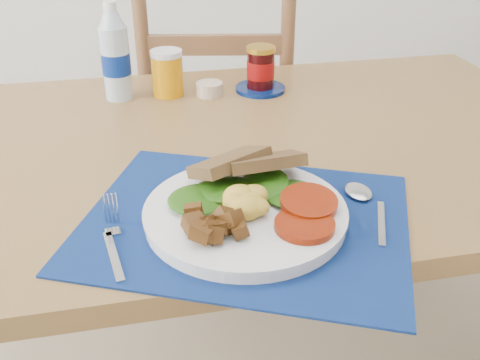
# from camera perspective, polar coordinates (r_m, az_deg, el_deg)

# --- Properties ---
(table) EXTENTS (1.40, 0.90, 0.75)m
(table) POSITION_cam_1_polar(r_m,az_deg,el_deg) (1.20, 2.17, 0.77)
(table) COLOR brown
(table) RESTS_ON ground
(chair_far) EXTENTS (0.55, 0.53, 1.26)m
(chair_far) POSITION_cam_1_polar(r_m,az_deg,el_deg) (1.81, -2.34, 9.47)
(chair_far) COLOR #56321F
(chair_far) RESTS_ON ground
(placemat) EXTENTS (0.62, 0.57, 0.00)m
(placemat) POSITION_cam_1_polar(r_m,az_deg,el_deg) (0.89, 0.53, -4.16)
(placemat) COLOR #040533
(placemat) RESTS_ON table
(breakfast_plate) EXTENTS (0.32, 0.32, 0.08)m
(breakfast_plate) POSITION_cam_1_polar(r_m,az_deg,el_deg) (0.87, 0.21, -3.06)
(breakfast_plate) COLOR silver
(breakfast_plate) RESTS_ON placemat
(fork) EXTENTS (0.03, 0.17, 0.00)m
(fork) POSITION_cam_1_polar(r_m,az_deg,el_deg) (0.86, -12.76, -6.01)
(fork) COLOR #B2B5BA
(fork) RESTS_ON placemat
(spoon) EXTENTS (0.06, 0.18, 0.01)m
(spoon) POSITION_cam_1_polar(r_m,az_deg,el_deg) (0.95, 12.56, -2.14)
(spoon) COLOR #B2B5BA
(spoon) RESTS_ON placemat
(water_bottle) EXTENTS (0.07, 0.07, 0.23)m
(water_bottle) POSITION_cam_1_polar(r_m,az_deg,el_deg) (1.37, -12.53, 12.09)
(water_bottle) COLOR #ADBFCC
(water_bottle) RESTS_ON table
(juice_glass) EXTENTS (0.07, 0.07, 0.10)m
(juice_glass) POSITION_cam_1_polar(r_m,az_deg,el_deg) (1.39, -7.38, 10.61)
(juice_glass) COLOR orange
(juice_glass) RESTS_ON table
(ramekin) EXTENTS (0.06, 0.06, 0.03)m
(ramekin) POSITION_cam_1_polar(r_m,az_deg,el_deg) (1.38, -3.12, 9.22)
(ramekin) COLOR #C3A88F
(ramekin) RESTS_ON table
(jam_on_saucer) EXTENTS (0.12, 0.12, 0.11)m
(jam_on_saucer) POSITION_cam_1_polar(r_m,az_deg,el_deg) (1.40, 2.10, 10.96)
(jam_on_saucer) COLOR #051955
(jam_on_saucer) RESTS_ON table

